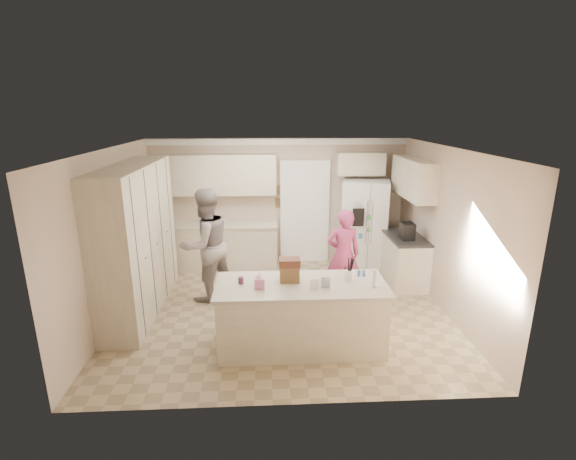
{
  "coord_description": "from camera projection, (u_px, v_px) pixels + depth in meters",
  "views": [
    {
      "loc": [
        -0.24,
        -6.19,
        3.16
      ],
      "look_at": [
        0.1,
        0.35,
        1.25
      ],
      "focal_mm": 26.0,
      "sensor_mm": 36.0,
      "label": 1
    }
  ],
  "objects": [
    {
      "name": "shaker_salt",
      "position": [
        359.0,
        273.0,
        5.77
      ],
      "size": [
        0.05,
        0.05,
        0.09
      ],
      "primitive_type": "cylinder",
      "color": "#4E70AE",
      "rests_on": "island_top"
    },
    {
      "name": "tissue_plume",
      "position": [
        259.0,
        275.0,
        5.36
      ],
      "size": [
        0.08,
        0.08,
        0.08
      ],
      "primitive_type": "cone",
      "color": "white",
      "rests_on": "tissue_box"
    },
    {
      "name": "fridge_magnets",
      "position": [
        369.0,
        230.0,
        8.1
      ],
      "size": [
        0.76,
        0.02,
        1.44
      ],
      "primitive_type": null,
      "color": "tan",
      "rests_on": "refrigerator"
    },
    {
      "name": "utensil_crock",
      "position": [
        349.0,
        276.0,
        5.59
      ],
      "size": [
        0.13,
        0.13,
        0.15
      ],
      "primitive_type": "cylinder",
      "color": "white",
      "rests_on": "island_top"
    },
    {
      "name": "back_countertop",
      "position": [
        222.0,
        225.0,
        8.43
      ],
      "size": [
        2.24,
        0.63,
        0.04
      ],
      "primitive_type": "cube",
      "color": "#C2B59F",
      "rests_on": "back_base_cab"
    },
    {
      "name": "wall_frame_lower",
      "position": [
        279.0,
        203.0,
        8.65
      ],
      "size": [
        0.15,
        0.02,
        0.2
      ],
      "primitive_type": "cube",
      "color": "brown",
      "rests_on": "wall_back"
    },
    {
      "name": "wall_right",
      "position": [
        447.0,
        231.0,
        6.6
      ],
      "size": [
        0.02,
        4.6,
        2.6
      ],
      "primitive_type": "cube",
      "color": "#C4AC93",
      "rests_on": "ground"
    },
    {
      "name": "teen_girl",
      "position": [
        343.0,
        254.0,
        7.06
      ],
      "size": [
        0.58,
        0.39,
        1.57
      ],
      "primitive_type": "imported",
      "rotation": [
        0.0,
        0.0,
        3.17
      ],
      "color": "#BA4281",
      "rests_on": "floor"
    },
    {
      "name": "fridge_dispenser",
      "position": [
        358.0,
        217.0,
        8.02
      ],
      "size": [
        0.22,
        0.03,
        0.35
      ],
      "primitive_type": "cube",
      "color": "black",
      "rests_on": "refrigerator"
    },
    {
      "name": "dollhouse_body",
      "position": [
        290.0,
        274.0,
        5.59
      ],
      "size": [
        0.26,
        0.18,
        0.22
      ],
      "primitive_type": "cube",
      "color": "brown",
      "rests_on": "island_top"
    },
    {
      "name": "refrigerator",
      "position": [
        364.0,
        225.0,
        8.45
      ],
      "size": [
        1.05,
        0.9,
        1.8
      ],
      "primitive_type": "cube",
      "rotation": [
        0.0,
        0.0,
        -0.25
      ],
      "color": "white",
      "rests_on": "floor"
    },
    {
      "name": "tissue_box",
      "position": [
        260.0,
        283.0,
        5.39
      ],
      "size": [
        0.13,
        0.13,
        0.14
      ],
      "primitive_type": "cube",
      "color": "pink",
      "rests_on": "island_top"
    },
    {
      "name": "teen_boy",
      "position": [
        206.0,
        245.0,
        6.98
      ],
      "size": [
        1.19,
        1.16,
        1.93
      ],
      "primitive_type": "imported",
      "rotation": [
        0.0,
        0.0,
        3.85
      ],
      "color": "gray",
      "rests_on": "floor"
    },
    {
      "name": "jam_jar",
      "position": [
        241.0,
        280.0,
        5.53
      ],
      "size": [
        0.07,
        0.07,
        0.09
      ],
      "primitive_type": "cylinder",
      "color": "#59263F",
      "rests_on": "island_top"
    },
    {
      "name": "fridge_handle_r",
      "position": [
        372.0,
        222.0,
        8.06
      ],
      "size": [
        0.02,
        0.02,
        0.85
      ],
      "primitive_type": "cylinder",
      "color": "silver",
      "rests_on": "refrigerator"
    },
    {
      "name": "wall_left",
      "position": [
        112.0,
        236.0,
        6.34
      ],
      "size": [
        0.02,
        4.6,
        2.6
      ],
      "primitive_type": "cube",
      "color": "#C4AC93",
      "rests_on": "ground"
    },
    {
      "name": "pantry_bank",
      "position": [
        137.0,
        239.0,
        6.58
      ],
      "size": [
        0.6,
        2.6,
        2.35
      ],
      "primitive_type": "cube",
      "color": "beige",
      "rests_on": "floor"
    },
    {
      "name": "greeting_card_a",
      "position": [
        314.0,
        284.0,
        5.32
      ],
      "size": [
        0.12,
        0.06,
        0.16
      ],
      "primitive_type": "cube",
      "rotation": [
        0.15,
        0.0,
        0.2
      ],
      "color": "white",
      "rests_on": "island_top"
    },
    {
      "name": "right_upper_cab",
      "position": [
        413.0,
        178.0,
        7.56
      ],
      "size": [
        0.35,
        1.5,
        0.7
      ],
      "primitive_type": "cube",
      "color": "beige",
      "rests_on": "wall_right"
    },
    {
      "name": "fridge_handle_l",
      "position": [
        367.0,
        222.0,
        8.05
      ],
      "size": [
        0.02,
        0.02,
        0.85
      ],
      "primitive_type": "cylinder",
      "color": "silver",
      "rests_on": "refrigerator"
    },
    {
      "name": "shaker_pepper",
      "position": [
        364.0,
        273.0,
        5.77
      ],
      "size": [
        0.05,
        0.05,
        0.09
      ],
      "primitive_type": "cylinder",
      "color": "#4E70AE",
      "rests_on": "island_top"
    },
    {
      "name": "back_upper_cab",
      "position": [
        221.0,
        175.0,
        8.28
      ],
      "size": [
        2.2,
        0.35,
        0.8
      ],
      "primitive_type": "cube",
      "color": "beige",
      "rests_on": "wall_back"
    },
    {
      "name": "right_base_cab",
      "position": [
        404.0,
        260.0,
        7.79
      ],
      "size": [
        0.6,
        1.2,
        0.88
      ],
      "primitive_type": "cube",
      "color": "beige",
      "rests_on": "floor"
    },
    {
      "name": "doorway_opening",
      "position": [
        305.0,
        213.0,
        8.75
      ],
      "size": [
        0.9,
        0.06,
        2.1
      ],
      "primitive_type": "cube",
      "color": "black",
      "rests_on": "floor"
    },
    {
      "name": "ceiling",
      "position": [
        282.0,
        148.0,
        6.1
      ],
      "size": [
        5.2,
        4.6,
        0.02
      ],
      "primitive_type": "cube",
      "color": "white",
      "rests_on": "wall_back"
    },
    {
      "name": "doorway_casing",
      "position": [
        305.0,
        214.0,
        8.72
      ],
      "size": [
        1.02,
        0.03,
        2.22
      ],
      "primitive_type": "cube",
      "color": "white",
      "rests_on": "floor"
    },
    {
      "name": "fridge_seam",
      "position": [
        369.0,
        229.0,
        8.11
      ],
      "size": [
        0.02,
        0.02,
        1.78
      ],
      "primitive_type": "cube",
      "color": "gray",
      "rests_on": "refrigerator"
    },
    {
      "name": "wall_frame_upper",
      "position": [
        279.0,
        190.0,
        8.58
      ],
      "size": [
        0.15,
        0.02,
        0.2
      ],
      "primitive_type": "cube",
      "color": "brown",
      "rests_on": "wall_back"
    },
    {
      "name": "island_base",
      "position": [
        301.0,
        317.0,
        5.67
      ],
      "size": [
        2.2,
        0.9,
        0.88
      ],
      "primitive_type": "cube",
      "color": "beige",
      "rests_on": "floor"
    },
    {
      "name": "wall_front",
      "position": [
        292.0,
        298.0,
        4.26
      ],
      "size": [
        5.2,
        0.02,
        2.6
      ],
      "primitive_type": "cube",
      "color": "#C4AC93",
      "rests_on": "ground"
    },
    {
      "name": "dollhouse_roof",
      "position": [
        290.0,
        262.0,
        5.54
      ],
      "size": [
        0.28,
        0.2,
        0.1
      ],
      "primitive_type": "cube",
      "color": "#592D1E",
      "rests_on": "dollhouse_body"
    },
    {
      "name": "crown_back",
      "position": [
        278.0,
        142.0,
        8.29
      ],
      "size": [
        5.2,
        0.08,
        0.12
      ],
      "primitive_type": "cube",
      "color": "white",
      "rests_on": "wall_back"
    },
    {
      "name": "coffee_maker",
      "position": [
        407.0,
        231.0,
        7.41
      ],
      "size": [
        0.22,
        0.28,
        0.3
      ],
      "primitive_type": "cube",
      "color": "black",
      "rests_on": "right_countertop"
    },
    {
      "name": "floor",
      "position": [
        283.0,
        310.0,
        6.84
      ],
      "size": [
        5.2,
        4.6,
        0.02
      ],
      "primitive_type": "cube",
      "color": "tan",
      "rests_on": "ground"
    },
    {
      "name": "island_top",
      "position": [
        301.0,
        286.0,
        5.54
      ],
      "size": [
        2.28,
        0.96,
        0.05
      ],
      "primitive_type": "cube",
      "color": "#C2B59F",
      "rests_on": "island_base"
    },
    {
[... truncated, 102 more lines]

